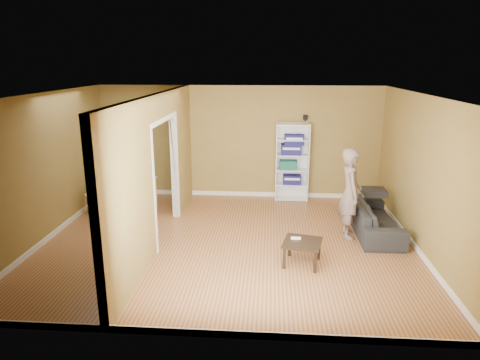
# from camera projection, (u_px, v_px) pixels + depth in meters

# --- Properties ---
(room_shell) EXTENTS (6.50, 6.50, 6.50)m
(room_shell) POSITION_uv_depth(u_px,v_px,m) (228.00, 172.00, 7.30)
(room_shell) COLOR #AB6942
(room_shell) RESTS_ON ground
(partition) EXTENTS (0.22, 5.50, 2.60)m
(partition) POSITION_uv_depth(u_px,v_px,m) (159.00, 170.00, 7.39)
(partition) COLOR olive
(partition) RESTS_ON ground
(wall_speaker) EXTENTS (0.10, 0.10, 0.10)m
(wall_speaker) POSITION_uv_depth(u_px,v_px,m) (305.00, 117.00, 9.62)
(wall_speaker) COLOR black
(wall_speaker) RESTS_ON room_shell
(sofa) EXTENTS (1.91, 0.82, 0.73)m
(sofa) POSITION_uv_depth(u_px,v_px,m) (375.00, 214.00, 8.00)
(sofa) COLOR black
(sofa) RESTS_ON ground
(person) EXTENTS (0.72, 0.57, 1.95)m
(person) POSITION_uv_depth(u_px,v_px,m) (351.00, 186.00, 7.65)
(person) COLOR slate
(person) RESTS_ON ground
(bookshelf) EXTENTS (0.75, 0.33, 1.78)m
(bookshelf) POSITION_uv_depth(u_px,v_px,m) (292.00, 162.00, 9.83)
(bookshelf) COLOR white
(bookshelf) RESTS_ON ground
(paper_box_navy_a) EXTENTS (0.41, 0.27, 0.21)m
(paper_box_navy_a) POSITION_uv_depth(u_px,v_px,m) (292.00, 179.00, 9.89)
(paper_box_navy_a) COLOR navy
(paper_box_navy_a) RESTS_ON bookshelf
(paper_box_teal) EXTENTS (0.40, 0.26, 0.20)m
(paper_box_teal) POSITION_uv_depth(u_px,v_px,m) (288.00, 165.00, 9.81)
(paper_box_teal) COLOR #176D54
(paper_box_teal) RESTS_ON bookshelf
(paper_box_navy_b) EXTENTS (0.45, 0.30, 0.23)m
(paper_box_navy_b) POSITION_uv_depth(u_px,v_px,m) (291.00, 149.00, 9.71)
(paper_box_navy_b) COLOR navy
(paper_box_navy_b) RESTS_ON bookshelf
(paper_box_navy_c) EXTENTS (0.43, 0.28, 0.22)m
(paper_box_navy_c) POSITION_uv_depth(u_px,v_px,m) (294.00, 140.00, 9.64)
(paper_box_navy_c) COLOR navy
(paper_box_navy_c) RESTS_ON bookshelf
(coffee_table) EXTENTS (0.58, 0.58, 0.38)m
(coffee_table) POSITION_uv_depth(u_px,v_px,m) (302.00, 245.00, 6.74)
(coffee_table) COLOR black
(coffee_table) RESTS_ON ground
(game_controller) EXTENTS (0.16, 0.04, 0.03)m
(game_controller) POSITION_uv_depth(u_px,v_px,m) (296.00, 238.00, 6.82)
(game_controller) COLOR white
(game_controller) RESTS_ON coffee_table
(dining_table) EXTENTS (1.16, 0.77, 0.72)m
(dining_table) POSITION_uv_depth(u_px,v_px,m) (126.00, 184.00, 8.92)
(dining_table) COLOR beige
(dining_table) RESTS_ON ground
(chair_left) EXTENTS (0.51, 0.51, 0.88)m
(chair_left) POSITION_uv_depth(u_px,v_px,m) (94.00, 193.00, 9.00)
(chair_left) COLOR tan
(chair_left) RESTS_ON ground
(chair_near) EXTENTS (0.54, 0.54, 0.99)m
(chair_near) POSITION_uv_depth(u_px,v_px,m) (118.00, 200.00, 8.38)
(chair_near) COLOR #D3BB7D
(chair_near) RESTS_ON ground
(chair_far) EXTENTS (0.52, 0.52, 0.88)m
(chair_far) POSITION_uv_depth(u_px,v_px,m) (134.00, 186.00, 9.51)
(chair_far) COLOR #CEB57C
(chair_far) RESTS_ON ground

